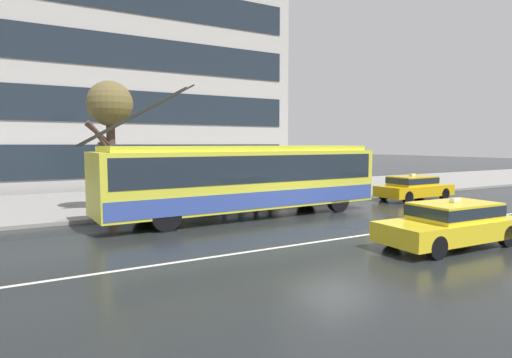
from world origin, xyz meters
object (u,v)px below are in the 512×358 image
Objects in this scene: pedestrian_approaching_curb at (240,168)px; pedestrian_waiting_by_pole at (270,180)px; pedestrian_at_shelter at (222,169)px; pedestrian_walking_past at (257,170)px; street_tree_bare at (110,108)px; taxi_ahead_of_bus at (413,187)px; bus_shelter at (195,163)px; taxi_oncoming_near at (452,222)px; trolleybus at (246,178)px.

pedestrian_waiting_by_pole is (1.64, -0.28, -0.65)m from pedestrian_approaching_curb.
pedestrian_walking_past is at bearing -30.32° from pedestrian_at_shelter.
pedestrian_walking_past is (1.40, -0.82, -0.04)m from pedestrian_at_shelter.
street_tree_bare reaches higher than pedestrian_approaching_curb.
pedestrian_approaching_curb is at bearing 156.32° from taxi_ahead_of_bus.
bus_shelter reaches higher than pedestrian_approaching_curb.
bus_shelter is 0.68× the size of street_tree_bare.
street_tree_bare is (-7.89, -0.12, 3.33)m from pedestrian_waiting_by_pole.
taxi_oncoming_near is (-7.27, -7.39, 0.00)m from taxi_ahead_of_bus.
pedestrian_approaching_curb is 0.36× the size of street_tree_bare.
pedestrian_waiting_by_pole is at bearing 153.28° from taxi_ahead_of_bus.
pedestrian_waiting_by_pole reaches higher than taxi_ahead_of_bus.
taxi_ahead_of_bus is 11.43m from bus_shelter.
trolleybus is 3.33× the size of bus_shelter.
pedestrian_walking_past reaches higher than taxi_oncoming_near.
taxi_ahead_of_bus is 2.69× the size of pedestrian_waiting_by_pole.
pedestrian_at_shelter is at bearing 102.61° from taxi_oncoming_near.
pedestrian_waiting_by_pole is 0.29× the size of street_tree_bare.
pedestrian_approaching_curb is (1.65, 3.72, 0.15)m from trolleybus.
taxi_ahead_of_bus is 1.16× the size of bus_shelter.
pedestrian_at_shelter is 1.62m from pedestrian_walking_past.
taxi_oncoming_near is at bearing -69.46° from trolleybus.
pedestrian_at_shelter is 0.38× the size of street_tree_bare.
trolleybus is 7.72× the size of pedestrian_waiting_by_pole.
taxi_ahead_of_bus is at bearing -23.68° from pedestrian_approaching_curb.
pedestrian_walking_past reaches higher than pedestrian_approaching_curb.
bus_shelter is at bearing 106.93° from taxi_oncoming_near.
pedestrian_at_shelter is 1.29× the size of pedestrian_waiting_by_pole.
trolleybus is at bearing -113.85° from pedestrian_approaching_curb.
street_tree_bare is (-6.41, 1.03, 2.71)m from pedestrian_walking_past.
taxi_ahead_of_bus is at bearing -19.69° from bus_shelter.
bus_shelter reaches higher than pedestrian_walking_past.
pedestrian_at_shelter is 1.05× the size of pedestrian_approaching_curb.
pedestrian_walking_past is at bearing -9.11° from street_tree_bare.
pedestrian_at_shelter reaches higher than pedestrian_walking_past.
pedestrian_at_shelter is 1.38m from pedestrian_approaching_curb.
pedestrian_waiting_by_pole is at bearing 87.16° from taxi_oncoming_near.
pedestrian_approaching_curb is at bearing -3.69° from bus_shelter.
trolleybus reaches higher than pedestrian_approaching_curb.
trolleybus reaches higher than bus_shelter.
taxi_ahead_of_bus is 0.79× the size of street_tree_bare.
taxi_ahead_of_bus is at bearing 0.27° from trolleybus.
pedestrian_waiting_by_pole is (2.87, 0.33, -0.67)m from pedestrian_at_shelter.
trolleybus is 2.87× the size of taxi_ahead_of_bus.
taxi_oncoming_near is at bearing -84.41° from pedestrian_walking_past.
trolleybus is at bearing 110.54° from taxi_oncoming_near.
street_tree_bare reaches higher than pedestrian_walking_past.
taxi_oncoming_near is at bearing -134.54° from taxi_ahead_of_bus.
taxi_oncoming_near is at bearing -84.29° from pedestrian_approaching_curb.
pedestrian_walking_past reaches higher than taxi_ahead_of_bus.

